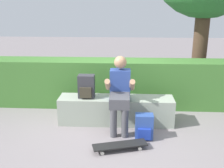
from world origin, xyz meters
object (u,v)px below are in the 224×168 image
person_skater (120,91)px  backpack_on_ground (144,127)px  bench_main (116,110)px  backpack_on_bench (86,87)px  skateboard_near_person (120,145)px

person_skater → backpack_on_ground: size_ratio=3.06×
bench_main → person_skater: 0.49m
bench_main → backpack_on_bench: size_ratio=5.01×
skateboard_near_person → backpack_on_ground: (0.37, 0.38, 0.12)m
bench_main → backpack_on_bench: 0.67m
skateboard_near_person → backpack_on_bench: 1.25m
skateboard_near_person → backpack_on_bench: (-0.61, 0.92, 0.59)m
backpack_on_bench → backpack_on_ground: backpack_on_bench is taller
backpack_on_bench → backpack_on_ground: size_ratio=1.00×
bench_main → backpack_on_bench: (-0.52, -0.01, 0.43)m
bench_main → backpack_on_ground: (0.46, -0.55, -0.04)m
person_skater → backpack_on_ground: bearing=-40.6°
skateboard_near_person → backpack_on_ground: bearing=45.6°
backpack_on_bench → backpack_on_ground: 1.22m
bench_main → backpack_on_bench: bearing=-179.0°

